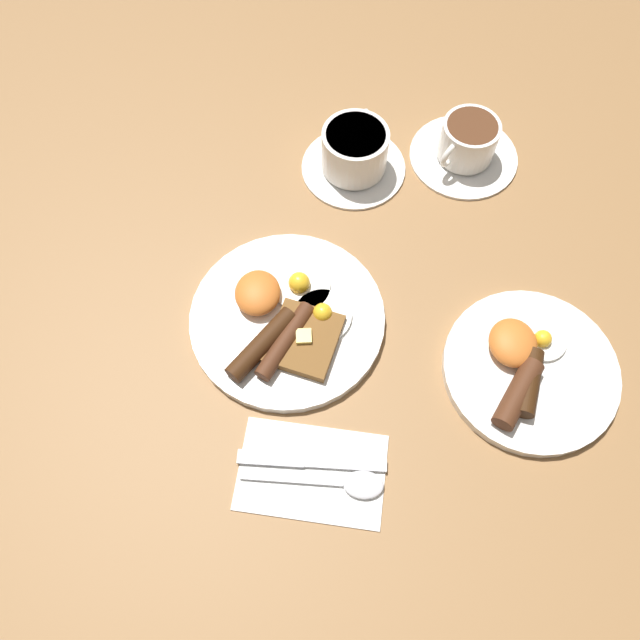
{
  "coord_description": "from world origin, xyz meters",
  "views": [
    {
      "loc": [
        0.37,
        0.05,
        0.76
      ],
      "look_at": [
        0.01,
        0.04,
        0.03
      ],
      "focal_mm": 35.0,
      "sensor_mm": 36.0,
      "label": 1
    }
  ],
  "objects_px": {
    "breakfast_plate_far": "(528,368)",
    "teacup_far": "(466,145)",
    "breakfast_plate_near": "(287,318)",
    "spoon": "(348,484)",
    "teacup_near": "(355,153)",
    "knife": "(303,461)"
  },
  "relations": [
    {
      "from": "breakfast_plate_far",
      "to": "teacup_far",
      "type": "bearing_deg",
      "value": -171.59
    },
    {
      "from": "teacup_near",
      "to": "knife",
      "type": "distance_m",
      "value": 0.46
    },
    {
      "from": "breakfast_plate_near",
      "to": "teacup_near",
      "type": "xyz_separation_m",
      "value": [
        -0.27,
        0.09,
        0.02
      ]
    },
    {
      "from": "breakfast_plate_near",
      "to": "knife",
      "type": "height_order",
      "value": "breakfast_plate_near"
    },
    {
      "from": "teacup_far",
      "to": "knife",
      "type": "bearing_deg",
      "value": -25.86
    },
    {
      "from": "breakfast_plate_near",
      "to": "spoon",
      "type": "xyz_separation_m",
      "value": [
        0.22,
        0.08,
        -0.0
      ]
    },
    {
      "from": "breakfast_plate_near",
      "to": "teacup_near",
      "type": "relative_size",
      "value": 1.64
    },
    {
      "from": "teacup_far",
      "to": "breakfast_plate_far",
      "type": "bearing_deg",
      "value": 8.41
    },
    {
      "from": "teacup_near",
      "to": "teacup_far",
      "type": "xyz_separation_m",
      "value": [
        -0.02,
        0.17,
        -0.01
      ]
    },
    {
      "from": "breakfast_plate_near",
      "to": "spoon",
      "type": "relative_size",
      "value": 1.51
    },
    {
      "from": "breakfast_plate_far",
      "to": "spoon",
      "type": "relative_size",
      "value": 1.31
    },
    {
      "from": "breakfast_plate_near",
      "to": "teacup_far",
      "type": "relative_size",
      "value": 1.57
    },
    {
      "from": "teacup_near",
      "to": "breakfast_plate_near",
      "type": "bearing_deg",
      "value": -18.74
    },
    {
      "from": "spoon",
      "to": "teacup_near",
      "type": "bearing_deg",
      "value": 91.99
    },
    {
      "from": "breakfast_plate_far",
      "to": "teacup_near",
      "type": "bearing_deg",
      "value": -146.09
    },
    {
      "from": "teacup_near",
      "to": "teacup_far",
      "type": "distance_m",
      "value": 0.17
    },
    {
      "from": "breakfast_plate_near",
      "to": "teacup_near",
      "type": "bearing_deg",
      "value": 161.26
    },
    {
      "from": "teacup_near",
      "to": "knife",
      "type": "height_order",
      "value": "teacup_near"
    },
    {
      "from": "breakfast_plate_far",
      "to": "spoon",
      "type": "distance_m",
      "value": 0.28
    },
    {
      "from": "teacup_near",
      "to": "teacup_far",
      "type": "bearing_deg",
      "value": 98.12
    },
    {
      "from": "breakfast_plate_far",
      "to": "knife",
      "type": "bearing_deg",
      "value": -66.46
    },
    {
      "from": "breakfast_plate_far",
      "to": "teacup_far",
      "type": "distance_m",
      "value": 0.36
    }
  ]
}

